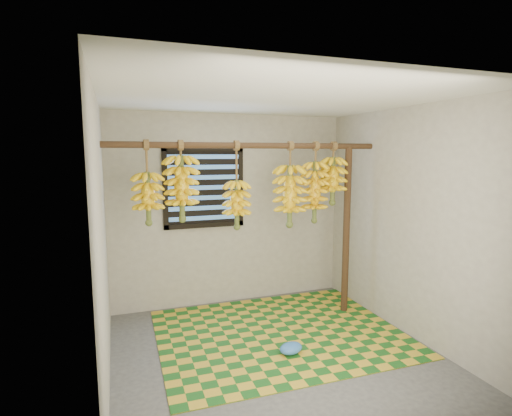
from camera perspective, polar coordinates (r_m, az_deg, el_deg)
name	(u,v)px	position (r m, az deg, el deg)	size (l,w,h in m)	color
floor	(275,354)	(4.10, 2.75, -20.15)	(3.00, 3.00, 0.01)	#434343
ceiling	(277,98)	(3.66, 3.00, 15.46)	(3.00, 3.00, 0.01)	silver
wall_back	(231,210)	(5.10, -3.60, -0.29)	(3.00, 0.01, 2.40)	gray
wall_left	(102,244)	(3.42, -21.19, -4.82)	(0.01, 3.00, 2.40)	gray
wall_right	(409,222)	(4.48, 20.96, -1.92)	(0.01, 3.00, 2.40)	gray
window	(204,188)	(4.95, -7.44, 2.91)	(1.00, 0.04, 1.00)	black
hanging_pole	(251,146)	(4.28, -0.68, 8.92)	(0.06, 0.06, 3.00)	#462D1A
support_post	(346,231)	(4.89, 12.78, -3.20)	(0.08, 0.08, 2.00)	#462D1A
woven_mat	(279,333)	(4.50, 3.31, -17.33)	(2.54, 2.03, 0.01)	#185219
plastic_bag	(291,348)	(4.08, 5.02, -19.33)	(0.25, 0.18, 0.10)	#316BB9
banana_bunch_a	(148,198)	(4.08, -15.16, 1.35)	(0.31, 0.31, 0.84)	brown
banana_bunch_b	(182,188)	(4.11, -10.57, 2.79)	(0.33, 0.33, 0.82)	brown
banana_bunch_c	(237,204)	(4.26, -2.76, 0.52)	(0.29, 0.29, 0.94)	brown
banana_bunch_d	(315,192)	(4.61, 8.41, 2.28)	(0.31, 0.31, 0.92)	brown
banana_bunch_e	(290,196)	(4.47, 4.84, 1.72)	(0.36, 0.36, 0.95)	brown
banana_bunch_f	(333,181)	(4.71, 10.90, 3.86)	(0.31, 0.31, 0.72)	brown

